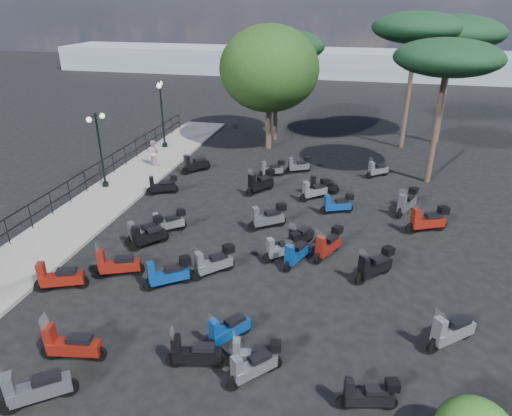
% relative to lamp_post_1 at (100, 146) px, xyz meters
% --- Properties ---
extents(ground, '(120.00, 120.00, 0.00)m').
position_rel_lamp_post_1_xyz_m(ground, '(7.27, -4.35, -2.32)').
color(ground, black).
rests_on(ground, ground).
extents(sidewalk, '(3.00, 30.00, 0.15)m').
position_rel_lamp_post_1_xyz_m(sidewalk, '(0.77, -1.35, -2.25)').
color(sidewalk, slate).
rests_on(sidewalk, ground).
extents(railing, '(0.04, 26.04, 1.10)m').
position_rel_lamp_post_1_xyz_m(railing, '(-0.53, -1.55, -1.43)').
color(railing, black).
rests_on(railing, sidewalk).
extents(lamp_post_1, '(0.47, 1.10, 3.81)m').
position_rel_lamp_post_1_xyz_m(lamp_post_1, '(0.00, 0.00, 0.00)').
color(lamp_post_1, black).
rests_on(lamp_post_1, sidewalk).
extents(lamp_post_2, '(0.62, 1.19, 4.24)m').
position_rel_lamp_post_1_xyz_m(lamp_post_2, '(0.21, 7.06, 0.24)').
color(lamp_post_2, black).
rests_on(lamp_post_2, sidewalk).
extents(pedestrian_far, '(0.72, 0.57, 1.47)m').
position_rel_lamp_post_1_xyz_m(pedestrian_far, '(1.05, 3.63, -1.44)').
color(pedestrian_far, '#C8A8AD').
rests_on(pedestrian_far, sidewalk).
extents(scooter_0, '(1.81, 0.63, 1.45)m').
position_rel_lamp_post_1_xyz_m(scooter_0, '(5.50, -11.28, -1.82)').
color(scooter_0, black).
rests_on(scooter_0, ground).
extents(scooter_1, '(1.69, 0.89, 1.42)m').
position_rel_lamp_post_1_xyz_m(scooter_1, '(4.69, -7.28, -1.83)').
color(scooter_1, black).
rests_on(scooter_1, ground).
extents(scooter_2, '(1.24, 1.33, 1.32)m').
position_rel_lamp_post_1_xyz_m(scooter_2, '(4.52, -4.73, -1.82)').
color(scooter_2, black).
rests_on(scooter_2, ground).
extents(scooter_3, '(1.12, 1.34, 1.31)m').
position_rel_lamp_post_1_xyz_m(scooter_3, '(4.80, -5.04, -1.87)').
color(scooter_3, black).
rests_on(scooter_3, ground).
extents(scooter_4, '(1.47, 0.90, 1.27)m').
position_rel_lamp_post_1_xyz_m(scooter_4, '(3.19, 0.00, -1.85)').
color(scooter_4, black).
rests_on(scooter_4, ground).
extents(scooter_5, '(1.28, 1.38, 1.41)m').
position_rel_lamp_post_1_xyz_m(scooter_5, '(3.69, 3.35, -1.83)').
color(scooter_5, black).
rests_on(scooter_5, ground).
extents(scooter_6, '(1.51, 1.20, 1.45)m').
position_rel_lamp_post_1_xyz_m(scooter_6, '(5.58, -12.82, -1.82)').
color(scooter_6, black).
rests_on(scooter_6, ground).
extents(scooter_7, '(1.49, 1.15, 1.38)m').
position_rel_lamp_post_1_xyz_m(scooter_7, '(6.68, -7.44, -1.80)').
color(scooter_7, black).
rests_on(scooter_7, ground).
extents(scooter_8, '(1.32, 1.34, 1.36)m').
position_rel_lamp_post_1_xyz_m(scooter_8, '(7.95, -6.39, -1.81)').
color(scooter_8, black).
rests_on(scooter_8, ground).
extents(scooter_9, '(1.30, 1.14, 1.26)m').
position_rel_lamp_post_1_xyz_m(scooter_9, '(5.11, -3.73, -1.85)').
color(scooter_9, black).
rests_on(scooter_9, ground).
extents(scooter_10, '(1.19, 1.57, 1.44)m').
position_rel_lamp_post_1_xyz_m(scooter_10, '(7.91, 1.34, -1.78)').
color(scooter_10, black).
rests_on(scooter_10, ground).
extents(scooter_11, '(1.36, 0.88, 1.19)m').
position_rel_lamp_post_1_xyz_m(scooter_11, '(8.02, 3.66, -1.88)').
color(scooter_11, black).
rests_on(scooter_11, ground).
extents(scooter_12, '(1.62, 0.61, 1.30)m').
position_rel_lamp_post_1_xyz_m(scooter_12, '(8.84, -10.77, -1.87)').
color(scooter_12, black).
rests_on(scooter_12, ground).
extents(scooter_13, '(1.48, 0.54, 1.18)m').
position_rel_lamp_post_1_xyz_m(scooter_13, '(10.41, -10.42, -1.88)').
color(scooter_13, black).
rests_on(scooter_13, ground).
extents(scooter_14, '(0.90, 1.43, 1.26)m').
position_rel_lamp_post_1_xyz_m(scooter_14, '(10.64, -3.71, -1.89)').
color(scooter_14, black).
rests_on(scooter_14, ground).
extents(scooter_15, '(1.31, 1.17, 1.28)m').
position_rel_lamp_post_1_xyz_m(scooter_15, '(10.12, -4.76, -1.84)').
color(scooter_15, black).
rests_on(scooter_15, ground).
extents(scooter_16, '(1.51, 1.20, 1.40)m').
position_rel_lamp_post_1_xyz_m(scooter_16, '(9.07, -2.44, -1.80)').
color(scooter_16, black).
rests_on(scooter_16, ground).
extents(scooter_17, '(1.30, 1.21, 1.29)m').
position_rel_lamp_post_1_xyz_m(scooter_17, '(10.65, 1.11, -1.84)').
color(scooter_17, black).
rests_on(scooter_17, ground).
extents(scooter_18, '(1.15, 1.23, 1.27)m').
position_rel_lamp_post_1_xyz_m(scooter_18, '(10.44, -10.88, -1.88)').
color(scooter_18, black).
rests_on(scooter_18, ground).
extents(scooter_19, '(1.06, 1.37, 1.30)m').
position_rel_lamp_post_1_xyz_m(scooter_19, '(9.44, -9.65, -1.87)').
color(scooter_19, black).
rests_on(scooter_19, ground).
extents(scooter_20, '(1.32, 1.40, 1.40)m').
position_rel_lamp_post_1_xyz_m(scooter_20, '(13.49, -5.31, -1.80)').
color(scooter_20, black).
rests_on(scooter_20, ground).
extents(scooter_21, '(0.82, 1.57, 1.32)m').
position_rel_lamp_post_1_xyz_m(scooter_21, '(10.68, -5.05, -1.87)').
color(scooter_21, black).
rests_on(scooter_21, ground).
extents(scooter_22, '(1.47, 0.81, 1.24)m').
position_rel_lamp_post_1_xyz_m(scooter_22, '(11.85, -0.26, -1.86)').
color(scooter_22, black).
rests_on(scooter_22, ground).
extents(scooter_23, '(1.61, 0.76, 1.32)m').
position_rel_lamp_post_1_xyz_m(scooter_23, '(10.95, 1.77, -1.86)').
color(scooter_23, black).
rests_on(scooter_23, ground).
extents(scooter_24, '(1.48, 0.58, 1.19)m').
position_rel_lamp_post_1_xyz_m(scooter_24, '(13.35, -11.12, -1.88)').
color(scooter_24, black).
rests_on(scooter_24, ground).
extents(scooter_25, '(1.44, 1.25, 1.43)m').
position_rel_lamp_post_1_xyz_m(scooter_25, '(15.58, -8.34, -1.83)').
color(scooter_25, black).
rests_on(scooter_25, ground).
extents(scooter_26, '(0.98, 1.61, 1.39)m').
position_rel_lamp_post_1_xyz_m(scooter_26, '(11.78, -4.18, -1.80)').
color(scooter_26, black).
rests_on(scooter_26, ground).
extents(scooter_27, '(1.73, 1.03, 1.48)m').
position_rel_lamp_post_1_xyz_m(scooter_27, '(15.64, -1.24, -1.76)').
color(scooter_27, black).
rests_on(scooter_27, ground).
extents(scooter_28, '(0.98, 1.64, 1.41)m').
position_rel_lamp_post_1_xyz_m(scooter_28, '(14.91, 0.51, -1.79)').
color(scooter_28, black).
rests_on(scooter_28, ground).
extents(scooter_29, '(1.22, 1.07, 1.22)m').
position_rel_lamp_post_1_xyz_m(scooter_29, '(13.64, 4.92, -1.90)').
color(scooter_29, black).
rests_on(scooter_29, ground).
extents(scooter_30, '(1.69, 0.89, 1.42)m').
position_rel_lamp_post_1_xyz_m(scooter_30, '(3.20, -8.47, -1.83)').
color(scooter_30, black).
rests_on(scooter_30, ground).
extents(scooter_31, '(1.36, 0.88, 1.19)m').
position_rel_lamp_post_1_xyz_m(scooter_31, '(9.35, 4.62, -1.88)').
color(scooter_31, black).
rests_on(scooter_31, ground).
extents(broadleaf_tree, '(6.14, 6.14, 7.66)m').
position_rel_lamp_post_1_xyz_m(broadleaf_tree, '(6.75, 8.76, 2.72)').
color(broadleaf_tree, '#38281E').
rests_on(broadleaf_tree, ground).
extents(pine_0, '(5.35, 5.35, 8.32)m').
position_rel_lamp_post_1_xyz_m(pine_0, '(15.24, 11.00, 5.02)').
color(pine_0, '#38281E').
rests_on(pine_0, ground).
extents(pine_1, '(6.05, 6.05, 8.11)m').
position_rel_lamp_post_1_xyz_m(pine_1, '(17.60, 12.67, 4.70)').
color(pine_1, '#38281E').
rests_on(pine_1, ground).
extents(pine_2, '(6.16, 6.16, 7.27)m').
position_rel_lamp_post_1_xyz_m(pine_2, '(6.79, 10.80, 3.85)').
color(pine_2, '#38281E').
rests_on(pine_2, ground).
extents(pine_3, '(5.17, 5.17, 7.30)m').
position_rel_lamp_post_1_xyz_m(pine_3, '(16.30, 4.92, 4.04)').
color(pine_3, '#38281E').
rests_on(pine_3, ground).
extents(distant_hills, '(70.00, 8.00, 3.00)m').
position_rel_lamp_post_1_xyz_m(distant_hills, '(7.27, 40.65, -0.82)').
color(distant_hills, gray).
rests_on(distant_hills, ground).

